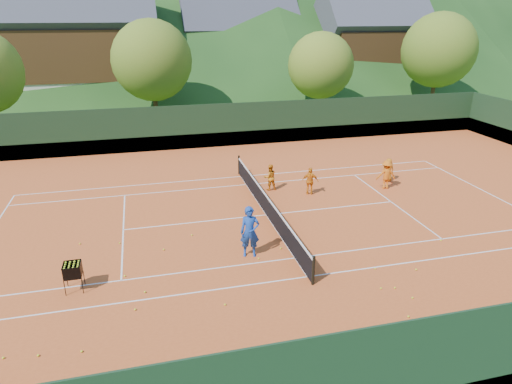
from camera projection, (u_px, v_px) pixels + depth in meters
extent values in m
plane|color=#304E18|center=(266.00, 215.00, 21.09)|extent=(400.00, 400.00, 0.00)
cube|color=#BE4D1E|center=(266.00, 215.00, 21.09)|extent=(40.00, 24.00, 0.02)
imported|color=#173D96|center=(250.00, 232.00, 17.20)|extent=(0.82, 0.62, 2.01)
imported|color=orange|center=(270.00, 177.00, 23.84)|extent=(0.70, 0.56, 1.40)
imported|color=orange|center=(310.00, 181.00, 23.23)|extent=(0.91, 0.65, 1.43)
imported|color=#CD6A12|center=(388.00, 170.00, 25.07)|extent=(0.72, 0.56, 1.30)
imported|color=#D66413|center=(386.00, 175.00, 24.01)|extent=(1.09, 0.74, 1.55)
sphere|color=#CFE325|center=(192.00, 235.00, 19.09)|extent=(0.07, 0.07, 0.07)
sphere|color=#CFE325|center=(259.00, 259.00, 17.27)|extent=(0.07, 0.07, 0.07)
sphere|color=#CFE325|center=(408.00, 317.00, 13.97)|extent=(0.07, 0.07, 0.07)
sphere|color=#CFE325|center=(426.00, 336.00, 13.14)|extent=(0.07, 0.07, 0.07)
sphere|color=#CFE325|center=(120.00, 243.00, 18.43)|extent=(0.07, 0.07, 0.07)
sphere|color=#CFE325|center=(3.00, 358.00, 12.30)|extent=(0.07, 0.07, 0.07)
sphere|color=#CFE325|center=(38.00, 355.00, 12.38)|extent=(0.07, 0.07, 0.07)
sphere|color=#CFE325|center=(375.00, 269.00, 16.59)|extent=(0.07, 0.07, 0.07)
sphere|color=#CFE325|center=(164.00, 249.00, 17.93)|extent=(0.07, 0.07, 0.07)
sphere|color=#CFE325|center=(395.00, 288.00, 15.43)|extent=(0.07, 0.07, 0.07)
sphere|color=#CFE325|center=(125.00, 276.00, 16.13)|extent=(0.07, 0.07, 0.07)
sphere|color=#CFE325|center=(80.00, 244.00, 18.38)|extent=(0.07, 0.07, 0.07)
sphere|color=#CFE325|center=(135.00, 309.00, 14.30)|extent=(0.07, 0.07, 0.07)
sphere|color=#CFE325|center=(381.00, 288.00, 15.40)|extent=(0.07, 0.07, 0.07)
sphere|color=#CFE325|center=(225.00, 305.00, 14.54)|extent=(0.07, 0.07, 0.07)
sphere|color=#CFE325|center=(441.00, 240.00, 18.65)|extent=(0.07, 0.07, 0.07)
sphere|color=#CFE325|center=(416.00, 270.00, 16.53)|extent=(0.07, 0.07, 0.07)
sphere|color=#CFE325|center=(281.00, 248.00, 18.02)|extent=(0.07, 0.07, 0.07)
sphere|color=#CFE325|center=(82.00, 351.00, 12.53)|extent=(0.07, 0.07, 0.07)
sphere|color=#CFE325|center=(413.00, 298.00, 14.89)|extent=(0.07, 0.07, 0.07)
sphere|color=#CFE325|center=(145.00, 292.00, 15.20)|extent=(0.07, 0.07, 0.07)
cube|color=white|center=(486.00, 192.00, 23.80)|extent=(0.06, 10.97, 0.00)
cube|color=silver|center=(308.00, 277.00, 16.14)|extent=(23.77, 0.06, 0.00)
cube|color=white|center=(241.00, 176.00, 26.03)|extent=(23.77, 0.06, 0.00)
cube|color=silver|center=(295.00, 258.00, 17.37)|extent=(23.77, 0.06, 0.00)
cube|color=silver|center=(246.00, 185.00, 24.80)|extent=(23.77, 0.06, 0.00)
cube|color=white|center=(123.00, 230.00, 19.62)|extent=(0.06, 8.23, 0.00)
cube|color=silver|center=(391.00, 202.00, 22.55)|extent=(0.06, 8.23, 0.00)
cube|color=white|center=(266.00, 215.00, 21.08)|extent=(12.80, 0.06, 0.00)
cube|color=white|center=(266.00, 215.00, 21.08)|extent=(0.06, 10.97, 0.00)
cube|color=black|center=(267.00, 206.00, 20.92)|extent=(0.03, 11.97, 0.90)
cube|color=white|center=(267.00, 196.00, 20.75)|extent=(0.05, 11.97, 0.06)
cylinder|color=black|center=(313.00, 270.00, 15.48)|extent=(0.10, 0.10, 1.10)
cylinder|color=black|center=(239.00, 165.00, 26.28)|extent=(0.10, 0.10, 1.10)
cube|color=black|center=(220.00, 125.00, 31.36)|extent=(40.00, 0.05, 3.00)
cube|color=#195927|center=(221.00, 139.00, 31.73)|extent=(40.40, 0.05, 1.00)
cube|color=black|center=(417.00, 376.00, 9.71)|extent=(40.00, 0.05, 3.00)
cylinder|color=black|center=(65.00, 288.00, 14.97)|extent=(0.02, 0.02, 0.55)
cylinder|color=black|center=(82.00, 286.00, 15.09)|extent=(0.02, 0.02, 0.55)
cylinder|color=black|center=(67.00, 280.00, 15.47)|extent=(0.02, 0.02, 0.55)
cylinder|color=black|center=(84.00, 277.00, 15.59)|extent=(0.02, 0.02, 0.55)
cube|color=black|center=(73.00, 276.00, 15.18)|extent=(0.55, 0.55, 0.02)
cube|color=black|center=(71.00, 274.00, 14.85)|extent=(0.55, 0.02, 0.45)
cube|color=black|center=(73.00, 266.00, 15.35)|extent=(0.55, 0.02, 0.45)
cube|color=black|center=(64.00, 271.00, 15.03)|extent=(0.02, 0.55, 0.45)
cube|color=black|center=(81.00, 269.00, 15.16)|extent=(0.02, 0.55, 0.45)
sphere|color=#CCE526|center=(64.00, 269.00, 14.80)|extent=(0.07, 0.07, 0.07)
sphere|color=#CCE526|center=(65.00, 267.00, 14.92)|extent=(0.07, 0.07, 0.07)
sphere|color=#CCE526|center=(65.00, 265.00, 15.04)|extent=(0.07, 0.07, 0.07)
sphere|color=#CCE526|center=(66.00, 263.00, 15.17)|extent=(0.07, 0.07, 0.07)
sphere|color=#CCE526|center=(69.00, 268.00, 14.83)|extent=(0.07, 0.07, 0.07)
sphere|color=#CCE526|center=(69.00, 266.00, 14.95)|extent=(0.07, 0.07, 0.07)
sphere|color=#CCE526|center=(70.00, 264.00, 15.07)|extent=(0.07, 0.07, 0.07)
sphere|color=#CCE526|center=(70.00, 262.00, 15.20)|extent=(0.07, 0.07, 0.07)
sphere|color=#CCE526|center=(73.00, 268.00, 14.86)|extent=(0.07, 0.07, 0.07)
sphere|color=#CCE526|center=(74.00, 266.00, 14.98)|extent=(0.07, 0.07, 0.07)
sphere|color=#CCE526|center=(74.00, 264.00, 15.10)|extent=(0.07, 0.07, 0.07)
sphere|color=#CCE526|center=(75.00, 261.00, 15.23)|extent=(0.07, 0.07, 0.07)
sphere|color=#CCE526|center=(78.00, 267.00, 14.89)|extent=(0.07, 0.07, 0.07)
sphere|color=#CCE526|center=(78.00, 265.00, 15.01)|extent=(0.07, 0.07, 0.07)
sphere|color=#CCE526|center=(78.00, 263.00, 15.14)|extent=(0.07, 0.07, 0.07)
sphere|color=#CCE526|center=(79.00, 261.00, 15.26)|extent=(0.07, 0.07, 0.07)
cube|color=beige|center=(90.00, 92.00, 45.35)|extent=(12.00, 9.00, 2.88)
cube|color=#3C2410|center=(85.00, 53.00, 44.00)|extent=(12.24, 9.18, 4.48)
cube|color=#3F3F46|center=(80.00, 22.00, 42.96)|extent=(13.80, 9.93, 9.93)
cube|color=beige|center=(238.00, 82.00, 52.67)|extent=(11.00, 8.00, 2.52)
cube|color=#351B0E|center=(238.00, 53.00, 51.50)|extent=(11.22, 8.16, 3.92)
cube|color=#3D3D44|center=(238.00, 29.00, 50.56)|extent=(12.65, 8.82, 8.82)
cube|color=beige|center=(365.00, 82.00, 52.23)|extent=(10.00, 8.00, 2.70)
cube|color=#361F0E|center=(368.00, 51.00, 50.96)|extent=(10.20, 8.16, 4.20)
cube|color=#43434B|center=(370.00, 25.00, 49.98)|extent=(11.50, 8.82, 8.82)
cylinder|color=#3C2718|center=(156.00, 107.00, 37.70)|extent=(0.36, 0.36, 2.88)
sphere|color=#456C1C|center=(152.00, 60.00, 36.32)|extent=(6.40, 6.40, 6.40)
cylinder|color=#3F2919|center=(319.00, 104.00, 40.06)|extent=(0.36, 0.36, 2.52)
sphere|color=#4C731E|center=(321.00, 66.00, 38.85)|extent=(5.60, 5.60, 5.60)
cylinder|color=#3E2818|center=(433.00, 94.00, 43.60)|extent=(0.36, 0.36, 3.06)
sphere|color=#436B1C|center=(439.00, 50.00, 42.13)|extent=(6.80, 6.80, 6.80)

